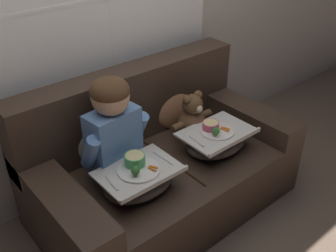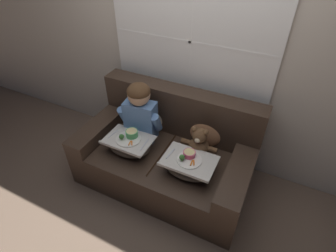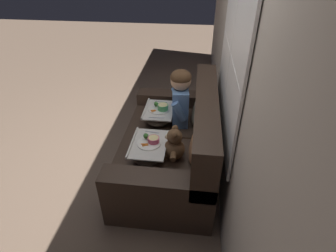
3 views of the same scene
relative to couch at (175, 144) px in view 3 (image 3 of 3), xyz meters
The scene contains 9 objects.
ground_plane 0.33m from the couch, 90.00° to the right, with size 14.00×14.00×0.00m, color brown.
wall_back_with_window 1.11m from the couch, 90.00° to the left, with size 8.00×0.08×2.60m.
couch is the anchor object (origin of this frame).
throw_pillow_behind_child 0.48m from the couch, 145.40° to the left, with size 0.38×0.18×0.39m.
throw_pillow_behind_teddy 0.48m from the couch, 34.60° to the left, with size 0.38×0.18×0.39m.
child_figure 0.55m from the couch, behind, with size 0.46×0.24×0.64m.
teddy_bear 0.40m from the couch, ahead, with size 0.36×0.25×0.34m.
lap_tray_child 0.43m from the couch, 145.27° to the right, with size 0.47×0.33×0.22m.
lap_tray_teddy 0.43m from the couch, 34.90° to the right, with size 0.48×0.34×0.22m.
Camera 3 is at (2.27, 0.27, 2.10)m, focal length 28.00 mm.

